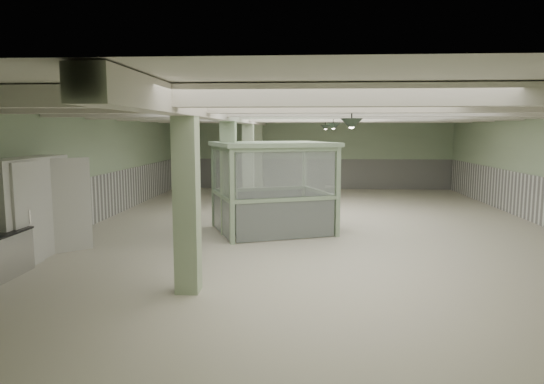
{
  "coord_description": "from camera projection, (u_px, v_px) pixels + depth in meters",
  "views": [
    {
      "loc": [
        -0.45,
        -14.46,
        2.93
      ],
      "look_at": [
        -1.24,
        -1.69,
        1.3
      ],
      "focal_mm": 32.0,
      "sensor_mm": 36.0,
      "label": 1
    }
  ],
  "objects": [
    {
      "name": "floor",
      "position": [
        316.0,
        228.0,
        14.66
      ],
      "size": [
        20.0,
        20.0,
        0.0
      ],
      "primitive_type": "plane",
      "color": "beige",
      "rests_on": "ground"
    },
    {
      "name": "ceiling",
      "position": [
        318.0,
        107.0,
        14.21
      ],
      "size": [
        14.0,
        20.0,
        0.02
      ],
      "primitive_type": "cube",
      "color": "silver",
      "rests_on": "wall_back"
    },
    {
      "name": "wall_back",
      "position": [
        311.0,
        153.0,
        24.34
      ],
      "size": [
        14.0,
        0.02,
        3.6
      ],
      "primitive_type": "cube",
      "color": "#A7C19A",
      "rests_on": "floor"
    },
    {
      "name": "wall_front",
      "position": [
        349.0,
        252.0,
        4.53
      ],
      "size": [
        14.0,
        0.02,
        3.6
      ],
      "primitive_type": "cube",
      "color": "#A7C19A",
      "rests_on": "floor"
    },
    {
      "name": "wall_left",
      "position": [
        88.0,
        167.0,
        14.86
      ],
      "size": [
        0.02,
        20.0,
        3.6
      ],
      "primitive_type": "cube",
      "color": "#A7C19A",
      "rests_on": "floor"
    },
    {
      "name": "wainscot_left",
      "position": [
        91.0,
        201.0,
        14.99
      ],
      "size": [
        0.05,
        19.9,
        1.5
      ],
      "primitive_type": "cube",
      "color": "white",
      "rests_on": "floor"
    },
    {
      "name": "wainscot_back",
      "position": [
        311.0,
        174.0,
        24.44
      ],
      "size": [
        13.9,
        0.05,
        1.5
      ],
      "primitive_type": "cube",
      "color": "white",
      "rests_on": "floor"
    },
    {
      "name": "girder",
      "position": [
        233.0,
        115.0,
        14.39
      ],
      "size": [
        0.45,
        19.9,
        0.4
      ],
      "primitive_type": "cube",
      "color": "silver",
      "rests_on": "ceiling"
    },
    {
      "name": "beam_a",
      "position": [
        334.0,
        95.0,
        6.8
      ],
      "size": [
        13.9,
        0.35,
        0.32
      ],
      "primitive_type": "cube",
      "color": "silver",
      "rests_on": "ceiling"
    },
    {
      "name": "beam_b",
      "position": [
        326.0,
        105.0,
        9.28
      ],
      "size": [
        13.9,
        0.35,
        0.32
      ],
      "primitive_type": "cube",
      "color": "silver",
      "rests_on": "ceiling"
    },
    {
      "name": "beam_c",
      "position": [
        321.0,
        110.0,
        11.75
      ],
      "size": [
        13.9,
        0.35,
        0.32
      ],
      "primitive_type": "cube",
      "color": "silver",
      "rests_on": "ceiling"
    },
    {
      "name": "beam_d",
      "position": [
        318.0,
        114.0,
        14.23
      ],
      "size": [
        13.9,
        0.35,
        0.32
      ],
      "primitive_type": "cube",
      "color": "silver",
      "rests_on": "ceiling"
    },
    {
      "name": "beam_e",
      "position": [
        315.0,
        116.0,
        16.7
      ],
      "size": [
        13.9,
        0.35,
        0.32
      ],
      "primitive_type": "cube",
      "color": "silver",
      "rests_on": "ceiling"
    },
    {
      "name": "beam_f",
      "position": [
        314.0,
        118.0,
        19.18
      ],
      "size": [
        13.9,
        0.35,
        0.32
      ],
      "primitive_type": "cube",
      "color": "silver",
      "rests_on": "ceiling"
    },
    {
      "name": "beam_g",
      "position": [
        312.0,
        119.0,
        21.66
      ],
      "size": [
        13.9,
        0.35,
        0.32
      ],
      "primitive_type": "cube",
      "color": "silver",
      "rests_on": "ceiling"
    },
    {
      "name": "column_a",
      "position": [
        187.0,
        194.0,
        8.65
      ],
      "size": [
        0.42,
        0.42,
        3.6
      ],
      "primitive_type": "cube",
      "color": "#AEC59F",
      "rests_on": "floor"
    },
    {
      "name": "column_b",
      "position": [
        229.0,
        171.0,
        13.6
      ],
      "size": [
        0.42,
        0.42,
        3.6
      ],
      "primitive_type": "cube",
      "color": "#AEC59F",
      "rests_on": "floor"
    },
    {
      "name": "column_c",
      "position": [
        248.0,
        160.0,
        18.55
      ],
      "size": [
        0.42,
        0.42,
        3.6
      ],
      "primitive_type": "cube",
      "color": "#AEC59F",
      "rests_on": "floor"
    },
    {
      "name": "column_d",
      "position": [
        258.0,
        155.0,
        22.51
      ],
      "size": [
        0.42,
        0.42,
        3.6
      ],
      "primitive_type": "cube",
      "color": "#AEC59F",
      "rests_on": "floor"
    },
    {
      "name": "pendant_front",
      "position": [
        352.0,
        124.0,
        9.3
      ],
      "size": [
        0.44,
        0.44,
        0.22
      ],
      "primitive_type": "cone",
      "rotation": [
        3.14,
        0.0,
        0.0
      ],
      "color": "#2C3B2E",
      "rests_on": "ceiling"
    },
    {
      "name": "pendant_mid",
      "position": [
        333.0,
        126.0,
        14.74
      ],
      "size": [
        0.44,
        0.44,
        0.22
      ],
      "primitive_type": "cone",
      "rotation": [
        3.14,
        0.0,
        0.0
      ],
      "color": "#2C3B2E",
      "rests_on": "ceiling"
    },
    {
      "name": "pendant_back",
      "position": [
        325.0,
        127.0,
        19.69
      ],
      "size": [
        0.44,
        0.44,
        0.22
      ],
      "primitive_type": "cone",
      "rotation": [
        3.14,
        0.0,
        0.0
      ],
      "color": "#2C3B2E",
      "rests_on": "ceiling"
    },
    {
      "name": "walkin_cooler",
      "position": [
        28.0,
        206.0,
        10.96
      ],
      "size": [
        1.21,
        2.68,
        2.46
      ],
      "color": "silver",
      "rests_on": "floor"
    },
    {
      "name": "guard_booth",
      "position": [
        272.0,
        171.0,
        13.96
      ],
      "size": [
        3.99,
        3.7,
        2.6
      ],
      "rotation": [
        0.0,
        0.0,
        0.37
      ],
      "color": "#93AD8A",
      "rests_on": "floor"
    },
    {
      "name": "filing_cabinet",
      "position": [
        332.0,
        207.0,
        14.52
      ],
      "size": [
        0.43,
        0.6,
        1.27
      ],
      "primitive_type": "cube",
      "rotation": [
        0.0,
        0.0,
        -0.04
      ],
      "color": "#4F5144",
      "rests_on": "floor"
    }
  ]
}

